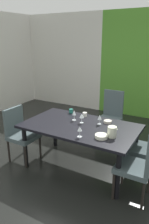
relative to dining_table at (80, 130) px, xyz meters
The scene contains 15 objects.
ground_plane 0.80m from the dining_table, 169.12° to the right, with size 6.25×6.28×0.02m, color black.
back_panel_interior 3.82m from the dining_table, 126.69° to the left, with size 2.59×0.10×2.74m, color silver.
dining_table is the anchor object (origin of this frame).
chair_left_near 1.07m from the dining_table, 164.69° to the right, with size 0.44×0.44×0.93m.
chair_right_near 1.08m from the dining_table, 15.19° to the right, with size 0.44×0.44×1.03m.
chair_head_far 1.30m from the dining_table, 88.69° to the left, with size 0.44×0.45×1.03m.
wine_glass_west 0.22m from the dining_table, 104.90° to the left, with size 0.08×0.08×0.15m.
wine_glass_corner 0.47m from the dining_table, 62.45° to the right, with size 0.07×0.07×0.15m.
wine_glass_near_window 0.36m from the dining_table, 37.60° to the left, with size 0.06×0.06×0.16m.
wine_glass_near_shelf 0.31m from the dining_table, 142.87° to the left, with size 0.07×0.07×0.17m.
serving_bowl_north 0.55m from the dining_table, 29.23° to the right, with size 0.18×0.18×0.05m, color white.
serving_bowl_south 0.47m from the dining_table, 42.12° to the left, with size 0.13×0.13×0.04m, color beige.
cup_east 0.62m from the dining_table, 134.29° to the left, with size 0.07×0.07×0.07m, color #237362.
cup_front 0.43m from the dining_table, 107.21° to the left, with size 0.08×0.08×0.07m, color white.
pitcher_left 0.63m from the dining_table, 15.32° to the right, with size 0.14×0.13×0.15m.
Camera 1 is at (1.92, -2.72, 2.04)m, focal length 35.00 mm.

